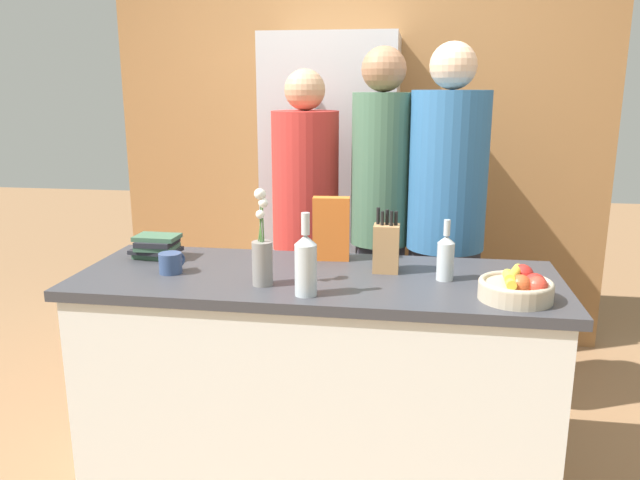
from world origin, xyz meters
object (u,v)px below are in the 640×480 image
(cereal_box, at_px, (331,229))
(bottle_oil, at_px, (446,256))
(flower_vase, at_px, (262,252))
(person_at_sink, at_px, (306,220))
(knife_block, at_px, (386,247))
(person_in_blue, at_px, (381,209))
(fruit_bowl, at_px, (518,287))
(book_stack, at_px, (157,246))
(refrigerator, at_px, (332,202))
(coffee_mug, at_px, (171,263))
(bottle_vinegar, at_px, (305,263))
(person_in_red_tee, at_px, (446,217))

(cereal_box, height_order, bottle_oil, cereal_box)
(flower_vase, relative_size, person_at_sink, 0.21)
(knife_block, relative_size, person_in_blue, 0.14)
(fruit_bowl, relative_size, book_stack, 1.22)
(person_in_blue, bearing_deg, person_at_sink, 164.93)
(bottle_oil, bearing_deg, refrigerator, 114.80)
(coffee_mug, bearing_deg, bottle_vinegar, -17.95)
(knife_block, bearing_deg, flower_vase, -151.47)
(person_at_sink, bearing_deg, knife_block, -28.90)
(person_in_red_tee, bearing_deg, flower_vase, -159.22)
(fruit_bowl, height_order, person_in_blue, person_in_blue)
(bottle_oil, xyz_separation_m, person_in_blue, (-0.29, 0.69, 0.04))
(refrigerator, distance_m, cereal_box, 1.11)
(fruit_bowl, bearing_deg, bottle_vinegar, -175.46)
(refrigerator, relative_size, person_in_blue, 1.06)
(flower_vase, relative_size, bottle_vinegar, 1.22)
(flower_vase, relative_size, bottle_oil, 1.55)
(book_stack, bearing_deg, knife_block, -3.26)
(fruit_bowl, distance_m, bottle_oil, 0.31)
(person_in_blue, bearing_deg, bottle_oil, -78.05)
(cereal_box, relative_size, person_in_blue, 0.15)
(person_at_sink, height_order, person_in_blue, person_in_blue)
(cereal_box, xyz_separation_m, coffee_mug, (-0.60, -0.29, -0.09))
(cereal_box, distance_m, coffee_mug, 0.67)
(cereal_box, distance_m, bottle_oil, 0.51)
(flower_vase, height_order, book_stack, flower_vase)
(cereal_box, bearing_deg, fruit_bowl, -30.43)
(coffee_mug, height_order, person_in_blue, person_in_blue)
(refrigerator, distance_m, knife_block, 1.29)
(refrigerator, distance_m, person_at_sink, 0.59)
(flower_vase, bearing_deg, book_stack, 151.18)
(knife_block, height_order, coffee_mug, knife_block)
(flower_vase, distance_m, coffee_mug, 0.41)
(fruit_bowl, height_order, person_at_sink, person_at_sink)
(knife_block, height_order, person_in_red_tee, person_in_red_tee)
(refrigerator, relative_size, bottle_oil, 8.15)
(book_stack, distance_m, person_at_sink, 0.80)
(knife_block, bearing_deg, bottle_oil, -18.36)
(bottle_vinegar, relative_size, person_in_red_tee, 0.16)
(book_stack, distance_m, person_in_red_tee, 1.33)
(bottle_vinegar, xyz_separation_m, person_in_red_tee, (0.52, 0.88, 0.00))
(bottle_vinegar, bearing_deg, flower_vase, 152.88)
(book_stack, relative_size, person_in_blue, 0.11)
(cereal_box, bearing_deg, person_in_blue, 69.43)
(fruit_bowl, relative_size, person_at_sink, 0.15)
(coffee_mug, bearing_deg, flower_vase, -13.49)
(cereal_box, xyz_separation_m, bottle_vinegar, (-0.03, -0.47, -0.02))
(book_stack, xyz_separation_m, bottle_oil, (1.21, -0.13, 0.04))
(coffee_mug, relative_size, person_in_red_tee, 0.06)
(cereal_box, distance_m, bottle_vinegar, 0.47)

